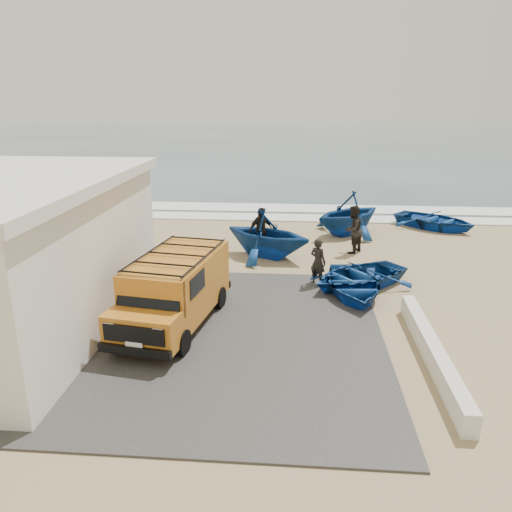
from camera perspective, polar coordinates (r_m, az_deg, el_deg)
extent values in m
plane|color=tan|center=(15.76, -1.35, -5.82)|extent=(160.00, 160.00, 0.00)
cube|color=#43403D|center=(14.31, -10.28, -8.58)|extent=(12.00, 10.00, 0.05)
cube|color=#385166|center=(70.65, 3.44, 12.70)|extent=(180.00, 88.00, 0.01)
cube|color=white|center=(27.14, 1.26, 4.44)|extent=(180.00, 1.60, 0.06)
cube|color=white|center=(29.58, 1.55, 5.54)|extent=(180.00, 2.20, 0.04)
cube|color=black|center=(15.22, -15.06, 3.06)|extent=(0.08, 0.70, 0.90)
cube|color=silver|center=(13.33, 19.48, -10.27)|extent=(0.35, 6.00, 0.55)
cube|color=orange|center=(14.63, -8.82, -3.06)|extent=(2.47, 4.09, 1.62)
cube|color=orange|center=(12.82, -12.81, -8.24)|extent=(1.99, 1.18, 0.89)
cube|color=black|center=(12.87, -12.14, -4.23)|extent=(1.75, 0.61, 0.71)
cube|color=black|center=(12.41, -13.79, -8.72)|extent=(1.58, 0.34, 0.44)
cube|color=black|center=(12.58, -13.71, -10.50)|extent=(1.90, 0.45, 0.22)
cube|color=black|center=(14.30, -9.07, 0.20)|extent=(2.33, 3.79, 0.06)
cylinder|color=black|center=(13.70, -15.27, -8.71)|extent=(0.33, 0.72, 0.69)
cylinder|color=black|center=(16.18, -10.10, -4.14)|extent=(0.33, 0.72, 0.69)
cylinder|color=black|center=(12.99, -8.39, -9.78)|extent=(0.33, 0.72, 0.69)
cylinder|color=black|center=(15.58, -4.17, -4.78)|extent=(0.33, 0.72, 0.69)
imported|color=navy|center=(16.85, 10.99, -3.19)|extent=(2.86, 3.80, 0.75)
imported|color=navy|center=(17.62, 11.60, -2.22)|extent=(4.60, 4.40, 0.78)
imported|color=navy|center=(20.29, 1.29, 2.61)|extent=(4.86, 4.64, 1.99)
imported|color=navy|center=(24.11, 10.53, 4.86)|extent=(5.16, 5.12, 2.06)
imported|color=navy|center=(26.42, 19.72, 3.87)|extent=(4.90, 4.75, 0.83)
imported|color=black|center=(17.43, 7.09, -0.66)|extent=(0.72, 0.68, 1.66)
imported|color=black|center=(21.22, 10.99, 3.01)|extent=(1.20, 1.24, 2.02)
imported|color=black|center=(20.74, 0.53, 2.92)|extent=(1.20, 1.07, 1.96)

